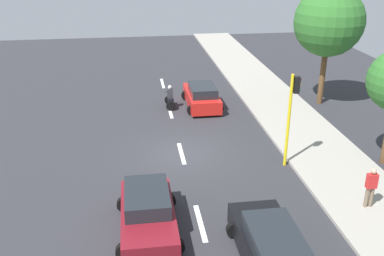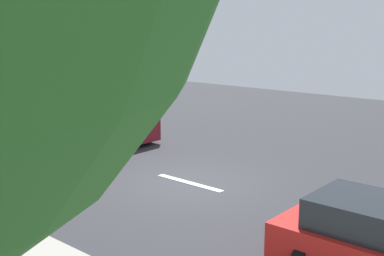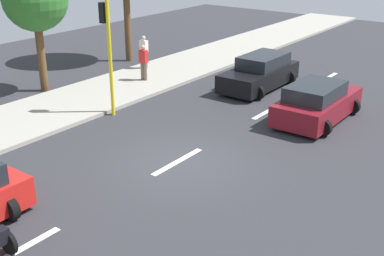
{
  "view_description": "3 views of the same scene",
  "coord_description": "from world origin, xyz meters",
  "px_view_note": "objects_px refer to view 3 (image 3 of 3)",
  "views": [
    {
      "loc": [
        -2.28,
        -19.72,
        9.87
      ],
      "look_at": [
        0.7,
        1.14,
        0.88
      ],
      "focal_mm": 40.96,
      "sensor_mm": 36.0,
      "label": 1
    },
    {
      "loc": [
        10.43,
        9.09,
        4.53
      ],
      "look_at": [
        0.08,
        0.17,
        1.68
      ],
      "focal_mm": 46.22,
      "sensor_mm": 36.0,
      "label": 2
    },
    {
      "loc": [
        -9.06,
        11.45,
        6.92
      ],
      "look_at": [
        -0.49,
        -0.12,
        1.24
      ],
      "focal_mm": 47.38,
      "sensor_mm": 36.0,
      "label": 3
    }
  ],
  "objects_px": {
    "car_maroon": "(317,103)",
    "traffic_light_corner": "(107,42)",
    "pedestrian_by_tree": "(144,51)",
    "car_black": "(260,73)",
    "pedestrian_near_signal": "(144,61)",
    "street_tree_center": "(35,0)"
  },
  "relations": [
    {
      "from": "traffic_light_corner",
      "to": "street_tree_center",
      "type": "xyz_separation_m",
      "value": [
        4.72,
        -0.45,
        1.15
      ]
    },
    {
      "from": "pedestrian_near_signal",
      "to": "traffic_light_corner",
      "type": "distance_m",
      "value": 4.9
    },
    {
      "from": "car_maroon",
      "to": "pedestrian_by_tree",
      "type": "xyz_separation_m",
      "value": [
        10.19,
        -1.55,
        0.35
      ]
    },
    {
      "from": "car_maroon",
      "to": "traffic_light_corner",
      "type": "height_order",
      "value": "traffic_light_corner"
    },
    {
      "from": "car_black",
      "to": "traffic_light_corner",
      "type": "bearing_deg",
      "value": 66.3
    },
    {
      "from": "pedestrian_near_signal",
      "to": "traffic_light_corner",
      "type": "height_order",
      "value": "traffic_light_corner"
    },
    {
      "from": "pedestrian_near_signal",
      "to": "pedestrian_by_tree",
      "type": "height_order",
      "value": "same"
    },
    {
      "from": "pedestrian_by_tree",
      "to": "traffic_light_corner",
      "type": "height_order",
      "value": "traffic_light_corner"
    },
    {
      "from": "car_black",
      "to": "traffic_light_corner",
      "type": "xyz_separation_m",
      "value": [
        2.94,
        6.7,
        2.22
      ]
    },
    {
      "from": "traffic_light_corner",
      "to": "car_black",
      "type": "bearing_deg",
      "value": -113.7
    },
    {
      "from": "pedestrian_near_signal",
      "to": "pedestrian_by_tree",
      "type": "distance_m",
      "value": 2.22
    },
    {
      "from": "pedestrian_by_tree",
      "to": "pedestrian_near_signal",
      "type": "bearing_deg",
      "value": 131.09
    },
    {
      "from": "car_maroon",
      "to": "pedestrian_near_signal",
      "type": "distance_m",
      "value": 8.74
    },
    {
      "from": "street_tree_center",
      "to": "pedestrian_near_signal",
      "type": "bearing_deg",
      "value": -127.67
    },
    {
      "from": "pedestrian_near_signal",
      "to": "street_tree_center",
      "type": "distance_m",
      "value": 5.52
    },
    {
      "from": "car_black",
      "to": "street_tree_center",
      "type": "bearing_deg",
      "value": 39.18
    },
    {
      "from": "car_maroon",
      "to": "car_black",
      "type": "bearing_deg",
      "value": -32.52
    },
    {
      "from": "car_black",
      "to": "pedestrian_near_signal",
      "type": "xyz_separation_m",
      "value": [
        4.85,
        2.6,
        0.35
      ]
    },
    {
      "from": "car_black",
      "to": "pedestrian_by_tree",
      "type": "relative_size",
      "value": 2.7
    },
    {
      "from": "traffic_light_corner",
      "to": "street_tree_center",
      "type": "relative_size",
      "value": 0.81
    },
    {
      "from": "car_black",
      "to": "traffic_light_corner",
      "type": "relative_size",
      "value": 1.01
    },
    {
      "from": "pedestrian_by_tree",
      "to": "traffic_light_corner",
      "type": "xyz_separation_m",
      "value": [
        -3.36,
        5.77,
        1.87
      ]
    }
  ]
}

